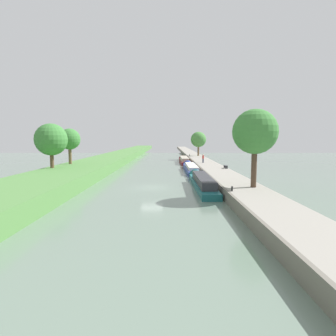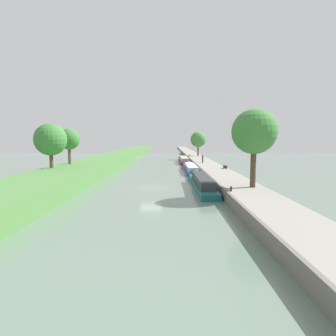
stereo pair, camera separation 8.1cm
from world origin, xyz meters
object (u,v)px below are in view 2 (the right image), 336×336
narrowboat_teal (202,182)px  mooring_bollard_near (233,189)px  mooring_bollard_far (191,155)px  person_walking (204,158)px  narrowboat_blue (192,168)px  park_bench (227,166)px  narrowboat_maroon (185,160)px

narrowboat_teal → mooring_bollard_near: narrowboat_teal is taller
narrowboat_teal → mooring_bollard_near: (1.73, -8.45, 0.65)m
narrowboat_teal → mooring_bollard_far: (1.73, 42.38, 0.65)m
person_walking → mooring_bollard_far: person_walking is taller
narrowboat_blue → person_walking: size_ratio=9.74×
narrowboat_teal → person_walking: bearing=82.6°
narrowboat_blue → mooring_bollard_near: mooring_bollard_near is taller
narrowboat_teal → mooring_bollard_far: 42.42m
mooring_bollard_far → park_bench: 31.29m
person_walking → mooring_bollard_far: bearing=93.0°
narrowboat_maroon → park_bench: park_bench is taller
mooring_bollard_near → mooring_bollard_far: (0.00, 50.83, 0.00)m
person_walking → mooring_bollard_far: (-1.07, 20.80, -0.65)m
narrowboat_maroon → park_bench: size_ratio=11.20×
person_walking → mooring_bollard_far: 20.83m
narrowboat_teal → person_walking: (2.80, 21.59, 1.30)m
narrowboat_blue → mooring_bollard_far: 25.87m
narrowboat_maroon → park_bench: (5.38, -22.97, 0.81)m
narrowboat_teal → mooring_bollard_far: narrowboat_teal is taller
narrowboat_teal → narrowboat_maroon: narrowboat_teal is taller
mooring_bollard_near → narrowboat_teal: bearing=101.6°
narrowboat_blue → mooring_bollard_near: size_ratio=35.93×
narrowboat_teal → narrowboat_blue: size_ratio=1.02×
mooring_bollard_near → mooring_bollard_far: same height
narrowboat_blue → mooring_bollard_far: (1.74, 25.80, 0.74)m
park_bench → narrowboat_blue: bearing=134.3°
narrowboat_teal → narrowboat_blue: narrowboat_teal is taller
mooring_bollard_far → park_bench: size_ratio=0.30×
mooring_bollard_near → park_bench: park_bench is taller
narrowboat_maroon → person_walking: size_ratio=10.12×
narrowboat_teal → park_bench: 12.43m
mooring_bollard_near → park_bench: 20.03m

